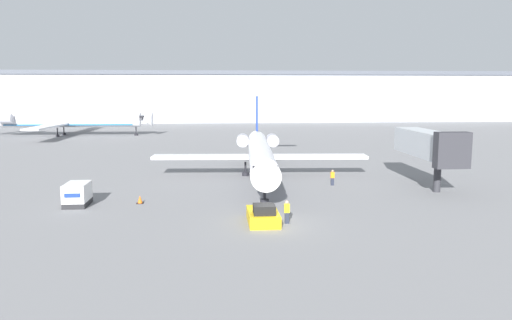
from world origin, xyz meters
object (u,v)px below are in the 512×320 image
Objects in this scene: airplane_main at (260,151)px; worker_by_wing at (332,177)px; traffic_cone_left at (140,200)px; jet_bridge at (429,145)px; worker_near_tug at (287,212)px; luggage_cart at (77,194)px; airplane_parked_far_left at (65,120)px; pushback_tug at (263,215)px.

airplane_main is 19.31× the size of worker_by_wing.
traffic_cone_left is 0.06× the size of jet_bridge.
airplane_main is 2.67× the size of jet_bridge.
worker_near_tug is at bearing -32.49° from traffic_cone_left.
worker_near_tug is at bearing -115.61° from worker_by_wing.
worker_near_tug is 14.36m from traffic_cone_left.
airplane_parked_far_left is at bearing 106.83° from luggage_cart.
airplane_main is 65.80m from airplane_parked_far_left.
luggage_cart is at bearing -171.05° from jet_bridge.
airplane_main reaches higher than worker_by_wing.
traffic_cone_left is 71.54m from airplane_parked_far_left.
worker_near_tug is at bearing -22.86° from luggage_cart.
pushback_tug is at bearing -35.56° from traffic_cone_left.
airplane_main reaches higher than jet_bridge.
jet_bridge is (9.54, -1.85, 3.58)m from worker_by_wing.
airplane_main is 20.48m from worker_near_tug.
traffic_cone_left is (-10.32, 7.38, -0.24)m from pushback_tug.
traffic_cone_left is at bearing 3.85° from luggage_cart.
worker_by_wing is at bearing 169.02° from jet_bridge.
pushback_tug is at bearing -64.13° from airplane_parked_far_left.
pushback_tug is 12.69m from traffic_cone_left.
airplane_main is 10.36× the size of luggage_cart.
traffic_cone_left is (-11.90, -12.67, -2.62)m from airplane_main.
jet_bridge is (54.23, -61.74, 0.96)m from airplane_parked_far_left.
jet_bridge is at bearing 34.06° from pushback_tug.
airplane_parked_far_left is 82.18m from jet_bridge.
airplane_parked_far_left reaches higher than jet_bridge.
airplane_main is at bearing 85.51° from pushback_tug.
airplane_main is 7.54× the size of pushback_tug.
worker_by_wing is 2.31× the size of traffic_cone_left.
worker_near_tug is (17.43, -7.35, -0.07)m from luggage_cart.
airplane_main is 9.48m from worker_by_wing.
pushback_tug is at bearing -121.63° from worker_by_wing.
luggage_cart is at bearing -163.57° from worker_by_wing.
airplane_parked_far_left reaches higher than airplane_main.
jet_bridge is at bearing -48.71° from airplane_parked_far_left.
worker_near_tug is at bearing -10.44° from pushback_tug.
luggage_cart is at bearing 155.83° from pushback_tug.
airplane_parked_far_left is 3.07× the size of jet_bridge.
airplane_main reaches higher than pushback_tug.
luggage_cart is 70.13m from airplane_parked_far_left.
worker_by_wing is at bearing 19.72° from traffic_cone_left.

